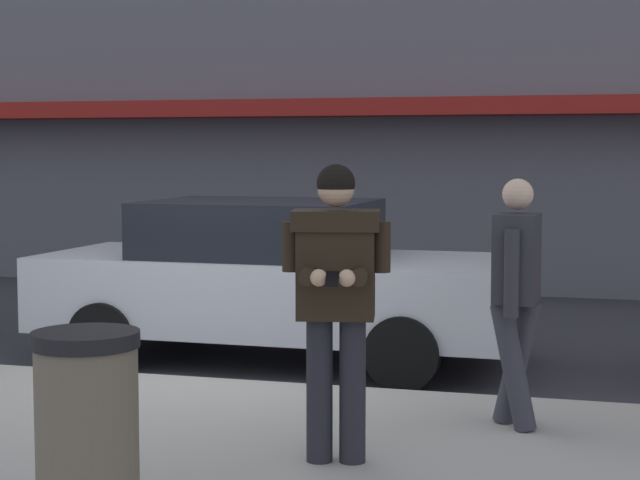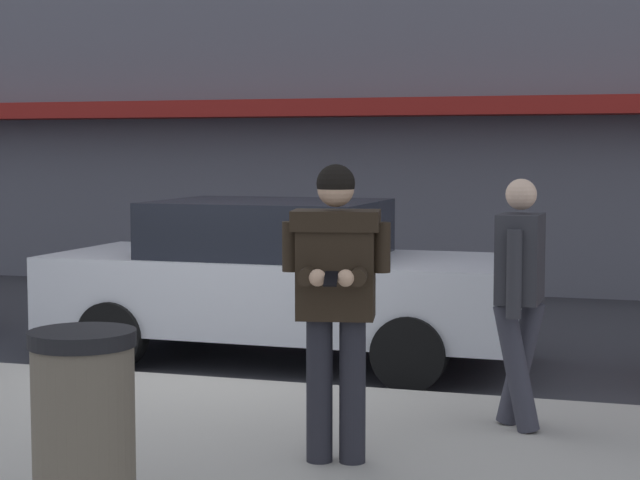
% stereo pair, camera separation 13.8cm
% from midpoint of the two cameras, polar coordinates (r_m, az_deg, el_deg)
% --- Properties ---
extents(ground_plane, '(80.00, 80.00, 0.00)m').
position_cam_midpoint_polar(ground_plane, '(9.24, -5.32, -7.84)').
color(ground_plane, '#333338').
extents(curb_paint_line, '(28.00, 0.12, 0.01)m').
position_cam_midpoint_polar(curb_paint_line, '(8.97, 0.79, -8.20)').
color(curb_paint_line, silver).
rests_on(curb_paint_line, ground).
extents(parked_sedan_mid, '(4.53, 1.98, 1.54)m').
position_cam_midpoint_polar(parked_sedan_mid, '(10.18, -1.62, -2.11)').
color(parked_sedan_mid, silver).
rests_on(parked_sedan_mid, ground).
extents(man_texting_on_phone, '(0.64, 0.63, 1.81)m').
position_cam_midpoint_polar(man_texting_on_phone, '(6.39, 1.47, -2.16)').
color(man_texting_on_phone, '#23232B').
rests_on(man_texting_on_phone, sidewalk).
extents(pedestrian_with_bag, '(0.34, 0.72, 1.70)m').
position_cam_midpoint_polar(pedestrian_with_bag, '(7.36, 11.17, -2.45)').
color(pedestrian_with_bag, '#33333D').
rests_on(pedestrian_with_bag, sidewalk).
extents(trash_bin, '(0.55, 0.55, 0.98)m').
position_cam_midpoint_polar(trash_bin, '(5.63, -11.79, -9.63)').
color(trash_bin, '#665B4C').
rests_on(trash_bin, sidewalk).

